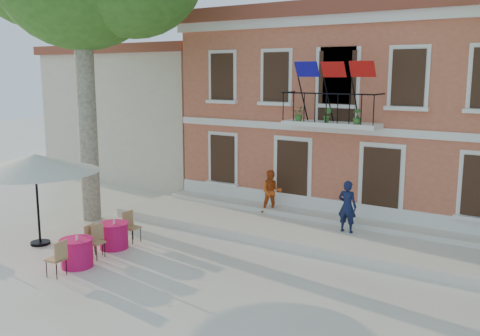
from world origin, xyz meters
The scene contains 9 objects.
ground centered at (0.00, 0.00, 0.00)m, with size 90.00×90.00×0.00m, color beige.
main_building centered at (2.00, 9.99, 3.78)m, with size 13.50×9.59×7.50m.
neighbor_west centered at (-9.50, 11.00, 3.22)m, with size 9.40×9.40×6.40m.
terrace centered at (2.00, 4.40, 0.15)m, with size 14.00×3.40×0.30m, color silver.
patio_umbrella centered at (-4.62, -0.83, 2.50)m, with size 3.74×3.74×2.78m.
pedestrian_navy centered at (3.05, 4.57, 1.11)m, with size 0.59×0.39×1.62m, color #111838.
pedestrian_orange centered at (-0.02, 5.24, 1.06)m, with size 0.74×0.58×1.52m, color #C64D17.
cafe_table_1 centered at (-2.14, -1.49, 0.42)m, with size 0.90×1.96×0.95m.
cafe_table_3 centered at (-2.46, 0.14, 0.42)m, with size 0.90×1.94×0.95m.
Camera 1 is at (9.06, -10.52, 5.16)m, focal length 40.00 mm.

